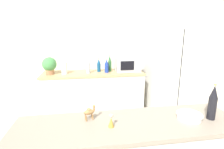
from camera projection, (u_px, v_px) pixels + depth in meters
The scene contains 14 objects.
wall_back at pixel (104, 53), 3.70m from camera, with size 8.00×0.06×2.55m.
back_counter at pixel (94, 95), 3.54m from camera, with size 1.95×0.63×0.94m.
refrigerator at pixel (171, 72), 3.61m from camera, with size 0.94×0.75×1.79m.
potted_plant at pixel (49, 65), 3.21m from camera, with size 0.26×0.26×0.32m.
paper_towel_roll at pixel (64, 68), 3.25m from camera, with size 0.11×0.11×0.22m.
microwave at pixel (127, 64), 3.52m from camera, with size 0.48×0.37×0.28m.
back_bottle_0 at pixel (99, 65), 3.45m from camera, with size 0.07×0.07×0.26m.
back_bottle_1 at pixel (88, 65), 3.30m from camera, with size 0.07×0.07×0.32m.
back_bottle_2 at pixel (107, 66), 3.37m from camera, with size 0.08×0.08×0.26m.
back_bottle_3 at pixel (110, 64), 3.47m from camera, with size 0.07×0.07×0.32m.
wine_bottle at pixel (213, 103), 1.55m from camera, with size 0.07×0.07×0.33m.
fruit_bowl at pixel (189, 116), 1.58m from camera, with size 0.23×0.23×0.05m.
camel_figurine at pixel (89, 112), 1.55m from camera, with size 0.11×0.07×0.14m.
wise_man_figurine_blue at pixel (111, 121), 1.44m from camera, with size 0.05×0.05×0.12m.
Camera 1 is at (-0.43, -0.95, 1.70)m, focal length 28.00 mm.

